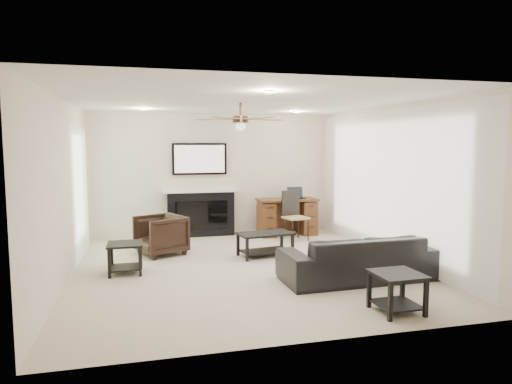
# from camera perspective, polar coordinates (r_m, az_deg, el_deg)

# --- Properties ---
(room_shell) EXTENTS (5.50, 5.54, 2.52)m
(room_shell) POSITION_cam_1_polar(r_m,az_deg,el_deg) (6.94, -0.38, 4.38)
(room_shell) COLOR #C1B39B
(room_shell) RESTS_ON ground
(sofa) EXTENTS (2.17, 0.90, 0.63)m
(sofa) POSITION_cam_1_polar(r_m,az_deg,el_deg) (6.56, 12.61, -7.97)
(sofa) COLOR black
(sofa) RESTS_ON ground
(armchair) EXTENTS (0.97, 0.96, 0.68)m
(armchair) POSITION_cam_1_polar(r_m,az_deg,el_deg) (7.98, -11.83, -5.28)
(armchair) COLOR black
(armchair) RESTS_ON ground
(coffee_table) EXTENTS (0.96, 0.63, 0.40)m
(coffee_table) POSITION_cam_1_polar(r_m,az_deg,el_deg) (7.73, 1.15, -6.57)
(coffee_table) COLOR black
(coffee_table) RESTS_ON ground
(end_table_near) EXTENTS (0.53, 0.53, 0.45)m
(end_table_near) POSITION_cam_1_polar(r_m,az_deg,el_deg) (5.46, 17.18, -11.92)
(end_table_near) COLOR black
(end_table_near) RESTS_ON ground
(end_table_left) EXTENTS (0.51, 0.51, 0.45)m
(end_table_left) POSITION_cam_1_polar(r_m,az_deg,el_deg) (6.98, -16.00, -7.96)
(end_table_left) COLOR black
(end_table_left) RESTS_ON ground
(fireplace_unit) EXTENTS (1.52, 0.34, 1.91)m
(fireplace_unit) POSITION_cam_1_polar(r_m,az_deg,el_deg) (9.36, -6.93, 0.28)
(fireplace_unit) COLOR black
(fireplace_unit) RESTS_ON ground
(desk) EXTENTS (1.22, 0.56, 0.76)m
(desk) POSITION_cam_1_polar(r_m,az_deg,el_deg) (9.48, 3.88, -3.12)
(desk) COLOR #432710
(desk) RESTS_ON ground
(desk_chair) EXTENTS (0.51, 0.52, 0.97)m
(desk_chair) POSITION_cam_1_polar(r_m,az_deg,el_deg) (8.95, 4.97, -3.00)
(desk_chair) COLOR black
(desk_chair) RESTS_ON ground
(laptop) EXTENTS (0.33, 0.24, 0.23)m
(laptop) POSITION_cam_1_polar(r_m,az_deg,el_deg) (9.46, 5.09, -0.13)
(laptop) COLOR black
(laptop) RESTS_ON desk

